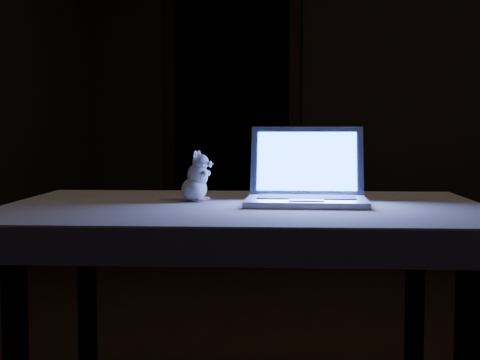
% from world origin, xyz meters
% --- Properties ---
extents(back_wall, '(4.50, 0.04, 2.60)m').
position_xyz_m(back_wall, '(0.00, 2.50, 1.30)').
color(back_wall, black).
rests_on(back_wall, ground).
extents(doorway, '(1.06, 0.36, 2.13)m').
position_xyz_m(doorway, '(-1.10, 2.50, 1.06)').
color(doorway, black).
rests_on(doorway, back_wall).
extents(table, '(1.46, 1.13, 0.69)m').
position_xyz_m(table, '(-0.03, -0.54, 0.35)').
color(table, black).
rests_on(table, floor).
extents(tablecloth, '(1.59, 1.29, 0.09)m').
position_xyz_m(tablecloth, '(-0.07, -0.49, 0.65)').
color(tablecloth, beige).
rests_on(tablecloth, table).
extents(laptop, '(0.40, 0.37, 0.23)m').
position_xyz_m(laptop, '(0.14, -0.49, 0.81)').
color(laptop, '#BABABE').
rests_on(laptop, tablecloth).
extents(plush_mouse, '(0.12, 0.12, 0.15)m').
position_xyz_m(plush_mouse, '(-0.20, -0.50, 0.77)').
color(plush_mouse, silver).
rests_on(plush_mouse, tablecloth).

